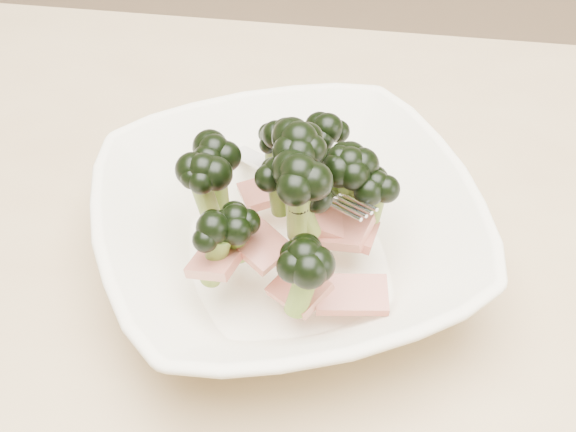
% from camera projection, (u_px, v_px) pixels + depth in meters
% --- Properties ---
extents(dining_table, '(1.20, 0.80, 0.75)m').
position_uv_depth(dining_table, '(292.00, 425.00, 0.60)').
color(dining_table, tan).
rests_on(dining_table, ground).
extents(broccoli_dish, '(0.35, 0.35, 0.13)m').
position_uv_depth(broccoli_dish, '(288.00, 227.00, 0.56)').
color(broccoli_dish, white).
rests_on(broccoli_dish, dining_table).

